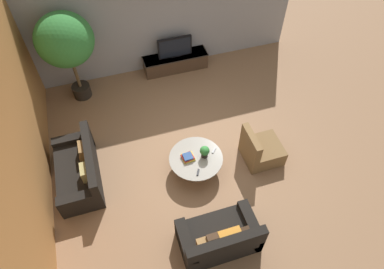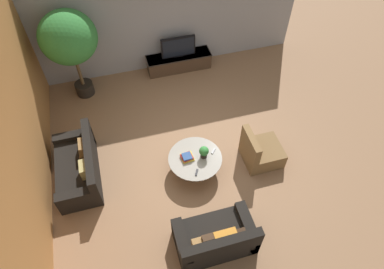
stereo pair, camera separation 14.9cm
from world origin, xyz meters
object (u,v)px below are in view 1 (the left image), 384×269
Objects in this scene: media_console at (175,62)px; coffee_table at (196,161)px; potted_plant_tabletop at (205,151)px; potted_palm_tall at (65,42)px; couch_by_wall at (80,171)px; television at (175,47)px; armchair_wicker at (260,150)px; couch_near_entry at (219,238)px.

media_console is 1.56× the size of coffee_table.
coffee_table is at bearing 176.77° from potted_plant_tabletop.
media_console is at bearing 81.53° from coffee_table.
potted_palm_tall is (-2.10, 3.09, 1.37)m from coffee_table.
coffee_table is 0.67× the size of couch_by_wall.
armchair_wicker is at bearing -75.05° from television.
potted_palm_tall is (-2.61, -0.30, 0.94)m from television.
potted_palm_tall is 8.04× the size of potted_plant_tabletop.
television is 0.54× the size of couch_by_wall.
armchair_wicker is at bearing -42.25° from potted_palm_tall.
media_console is 2.99m from potted_palm_tall.
armchair_wicker is (3.83, -0.64, -0.01)m from couch_by_wall.
couch_by_wall reaches higher than coffee_table.
coffee_table is at bearing -98.47° from television.
potted_plant_tabletop is (2.57, -0.51, 0.29)m from couch_by_wall.
couch_by_wall is at bearing 168.10° from coffee_table.
coffee_table is 1.74m from couch_near_entry.
coffee_table is 0.49× the size of potted_palm_tall.
media_console is 1.92× the size of television.
couch_by_wall is 3.89m from armchair_wicker.
coffee_table is 3.98m from potted_palm_tall.
potted_plant_tabletop is at bearing -95.37° from television.
couch_near_entry is (-0.12, -1.74, 0.00)m from coffee_table.
couch_near_entry is 2.24m from armchair_wicker.
television reaches higher than couch_near_entry.
armchair_wicker reaches higher than coffee_table.
couch_near_entry is (-0.62, -5.13, -0.43)m from television.
armchair_wicker is at bearing -134.17° from couch_near_entry.
coffee_table is at bearing 84.68° from armchair_wicker.
television is 0.64× the size of couch_near_entry.
television reaches higher than armchair_wicker.
potted_palm_tall is (-3.55, 3.22, 1.40)m from armchair_wicker.
potted_palm_tall reaches higher than potted_plant_tabletop.
couch_by_wall is 5.89× the size of potted_plant_tabletop.
media_console is 3.43m from potted_plant_tabletop.
media_console is 1.24× the size of couch_near_entry.
couch_by_wall is (-2.39, 0.50, -0.01)m from coffee_table.
potted_palm_tall is at bearing 124.25° from coffee_table.
potted_plant_tabletop is at bearing -53.56° from potted_palm_tall.
television is at bearing 134.89° from couch_by_wall.
television is 3.67m from armchair_wicker.
coffee_table is at bearing -55.75° from potted_palm_tall.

